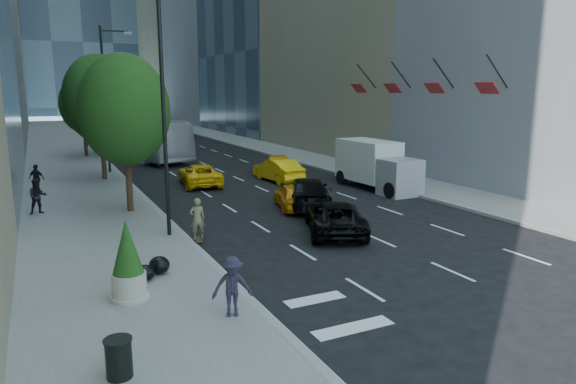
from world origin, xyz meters
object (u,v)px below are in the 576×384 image
black_sedan_mercedes (308,192)px  box_truck (376,165)px  skateboarder (197,222)px  black_sedan_lincoln (335,217)px  planter_shrub (128,262)px  city_bus (138,138)px  trash_can (119,359)px

black_sedan_mercedes → box_truck: size_ratio=0.86×
skateboarder → box_truck: size_ratio=0.27×
black_sedan_lincoln → black_sedan_mercedes: (1.24, 4.74, 0.08)m
black_sedan_mercedes → box_truck: box_truck is taller
black_sedan_lincoln → planter_shrub: bearing=46.7°
skateboarder → black_sedan_lincoln: bearing=175.0°
box_truck → planter_shrub: box_truck is taller
skateboarder → city_bus: 26.21m
skateboarder → planter_shrub: bearing=62.9°
planter_shrub → black_sedan_mercedes: bearing=39.7°
skateboarder → trash_can: 9.97m
black_sedan_lincoln → trash_can: size_ratio=6.07×
skateboarder → black_sedan_lincoln: (5.56, -1.22, -0.15)m
skateboarder → box_truck: box_truck is taller
black_sedan_mercedes → city_bus: (-4.40, 22.55, 1.09)m
city_bus → black_sedan_lincoln: bearing=-99.6°
city_bus → planter_shrub: 31.59m
black_sedan_lincoln → skateboarder: bearing=11.6°
black_sedan_lincoln → trash_can: black_sedan_lincoln is taller
trash_can → black_sedan_lincoln: bearing=38.4°
black_sedan_mercedes → planter_shrub: planter_shrub is taller
skateboarder → box_truck: (12.79, 5.98, 0.63)m
city_bus → trash_can: city_bus is taller
city_bus → trash_can: 35.73m
trash_can → planter_shrub: size_ratio=0.35×
box_truck → planter_shrub: 19.57m
black_sedan_mercedes → black_sedan_lincoln: bearing=99.0°
black_sedan_lincoln → city_bus: bearing=-59.4°
box_truck → black_sedan_lincoln: bearing=-136.7°
trash_can → black_sedan_mercedes: bearing=48.5°
trash_can → planter_shrub: bearing=78.0°
city_bus → box_truck: 22.62m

